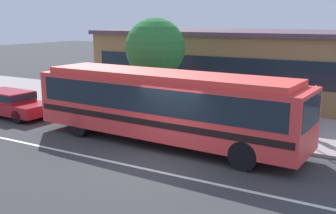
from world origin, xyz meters
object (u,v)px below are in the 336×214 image
at_px(transit_bus, 165,103).
at_px(bus_stop_sign, 314,108).
at_px(sedan_behind_bus, 9,102).
at_px(pedestrian_walking_along_curb, 154,101).
at_px(pedestrian_waiting_near_sign, 311,113).
at_px(street_tree_near_stop, 155,48).

height_order(transit_bus, bus_stop_sign, transit_bus).
bearing_deg(sedan_behind_bus, pedestrian_walking_along_curb, 15.70).
bearing_deg(bus_stop_sign, pedestrian_walking_along_curb, 179.63).
xyz_separation_m(transit_bus, pedestrian_waiting_near_sign, (4.84, 3.50, -0.57)).
bearing_deg(sedan_behind_bus, transit_bus, -0.37).
xyz_separation_m(pedestrian_walking_along_curb, bus_stop_sign, (7.03, -0.05, 0.47)).
distance_m(sedan_behind_bus, bus_stop_sign, 14.57).
distance_m(pedestrian_waiting_near_sign, street_tree_near_stop, 8.07).
bearing_deg(street_tree_near_stop, transit_bus, -53.66).
distance_m(bus_stop_sign, street_tree_near_stop, 8.45).
height_order(transit_bus, street_tree_near_stop, street_tree_near_stop).
bearing_deg(transit_bus, pedestrian_waiting_near_sign, 35.82).
relative_size(transit_bus, street_tree_near_stop, 2.34).
xyz_separation_m(pedestrian_walking_along_curb, street_tree_near_stop, (-1.02, 1.77, 2.27)).
relative_size(sedan_behind_bus, pedestrian_waiting_near_sign, 2.83).
distance_m(transit_bus, sedan_behind_bus, 9.26).
distance_m(transit_bus, bus_stop_sign, 5.59).
xyz_separation_m(pedestrian_waiting_near_sign, bus_stop_sign, (0.34, -1.41, 0.52)).
relative_size(pedestrian_waiting_near_sign, street_tree_near_stop, 0.34).
distance_m(sedan_behind_bus, pedestrian_walking_along_curb, 7.67).
xyz_separation_m(transit_bus, sedan_behind_bus, (-9.22, 0.06, -0.93)).
distance_m(pedestrian_waiting_near_sign, pedestrian_walking_along_curb, 6.83).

